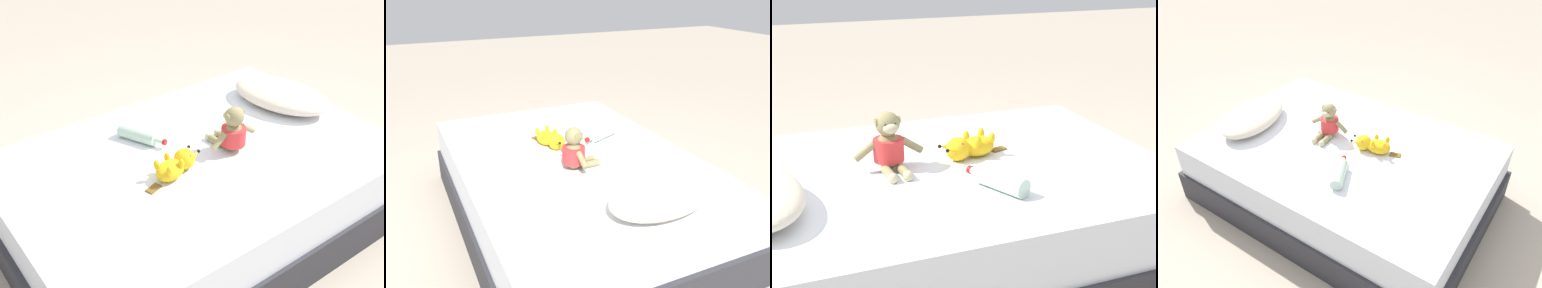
% 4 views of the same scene
% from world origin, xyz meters
% --- Properties ---
extents(ground_plane, '(16.00, 16.00, 0.00)m').
position_xyz_m(ground_plane, '(0.00, 0.00, 0.00)').
color(ground_plane, '#B7A893').
extents(bed, '(1.31, 1.90, 0.44)m').
position_xyz_m(bed, '(0.00, 0.00, 0.22)').
color(bed, '#2D2D33').
rests_on(bed, ground_plane).
extents(plush_monkey, '(0.23, 0.29, 0.24)m').
position_xyz_m(plush_monkey, '(0.05, 0.17, 0.54)').
color(plush_monkey, '#8E8456').
rests_on(plush_monkey, bed).
extents(plush_yellow_creature, '(0.16, 0.33, 0.10)m').
position_xyz_m(plush_yellow_creature, '(0.06, -0.17, 0.49)').
color(plush_yellow_creature, yellow).
rests_on(plush_yellow_creature, bed).
extents(glass_bottle, '(0.27, 0.16, 0.07)m').
position_xyz_m(glass_bottle, '(-0.28, -0.16, 0.48)').
color(glass_bottle, '#B2D1B7').
rests_on(glass_bottle, bed).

